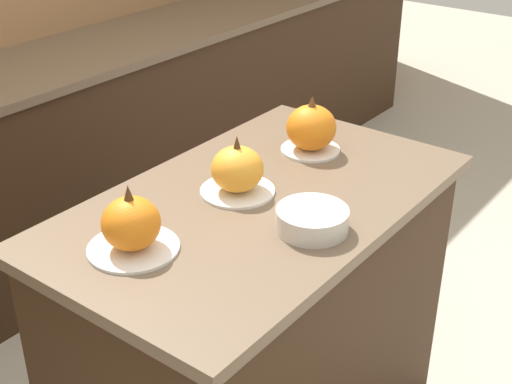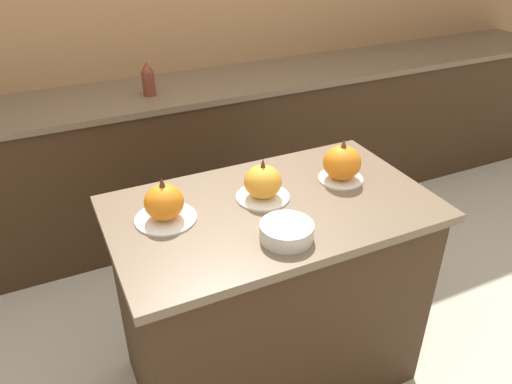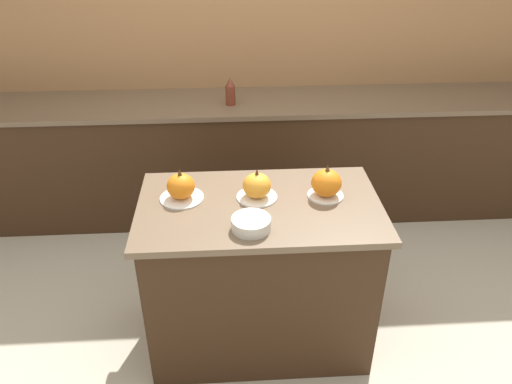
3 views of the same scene
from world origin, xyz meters
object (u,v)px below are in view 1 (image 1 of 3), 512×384
(pumpkin_cake_center, at_px, (237,171))
(mixing_bowl, at_px, (312,220))
(pumpkin_cake_left, at_px, (131,226))
(pumpkin_cake_right, at_px, (311,129))

(pumpkin_cake_center, bearing_deg, mixing_bowl, -99.19)
(pumpkin_cake_left, distance_m, mixing_bowl, 0.44)
(pumpkin_cake_right, bearing_deg, pumpkin_cake_left, 178.35)
(pumpkin_cake_left, height_order, pumpkin_cake_right, pumpkin_cake_right)
(pumpkin_cake_center, bearing_deg, pumpkin_cake_right, -1.18)
(pumpkin_cake_center, height_order, mixing_bowl, pumpkin_cake_center)
(mixing_bowl, bearing_deg, pumpkin_cake_right, 34.04)
(pumpkin_cake_center, bearing_deg, pumpkin_cake_left, 177.92)
(pumpkin_cake_right, xyz_separation_m, mixing_bowl, (-0.39, -0.27, -0.04))
(pumpkin_cake_center, distance_m, mixing_bowl, 0.28)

